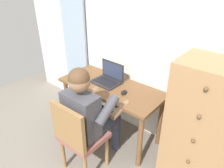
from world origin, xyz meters
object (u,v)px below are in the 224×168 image
dresser (203,126)px  computer_mouse (124,92)px  desk_clock (74,79)px  chair (78,135)px  desk (111,94)px  laptop (108,78)px  person_seated (90,112)px

dresser → computer_mouse: 0.86m
dresser → desk_clock: (-1.52, -0.25, 0.09)m
computer_mouse → chair: bearing=-115.0°
computer_mouse → desk: bearing=152.2°
desk → desk_clock: bearing=-156.5°
laptop → desk: bearing=-32.3°
computer_mouse → dresser: bearing=-9.8°
desk → computer_mouse: computer_mouse is taller
desk → desk_clock: 0.50m
dresser → chair: dresser is taller
person_seated → desk_clock: size_ratio=13.30×
chair → desk_clock: size_ratio=9.76×
dresser → chair: (-0.95, -0.72, -0.15)m
dresser → chair: 1.20m
desk_clock → chair: bearing=-39.5°
dresser → laptop: bearing=-180.0°
desk_clock → desk: bearing=23.5°
laptop → dresser: bearing=0.0°
computer_mouse → desk_clock: bearing=175.8°
desk → computer_mouse: 0.26m
person_seated → desk_clock: 0.65m
desk → dresser: dresser is taller
person_seated → desk_clock: (-0.58, 0.29, 0.06)m
chair → computer_mouse: 0.68m
desk_clock → dresser: bearing=9.3°
desk → person_seated: 0.51m
dresser → laptop: 1.18m
chair → computer_mouse: size_ratio=8.79×
person_seated → computer_mouse: person_seated is taller
desk → chair: bearing=-78.5°
desk → dresser: size_ratio=0.99×
chair → desk_clock: 0.79m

